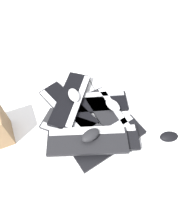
% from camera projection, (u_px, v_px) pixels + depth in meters
% --- Properties ---
extents(ground_plane, '(3.20, 3.20, 0.00)m').
position_uv_depth(ground_plane, '(89.00, 103.00, 1.33)').
color(ground_plane, white).
extents(keyboard_0, '(0.30, 0.46, 0.03)m').
position_uv_depth(keyboard_0, '(77.00, 129.00, 1.20)').
color(keyboard_0, '#232326').
rests_on(keyboard_0, ground).
extents(keyboard_1, '(0.46, 0.26, 0.03)m').
position_uv_depth(keyboard_1, '(109.00, 141.00, 1.16)').
color(keyboard_1, black).
rests_on(keyboard_1, ground).
extents(keyboard_2, '(0.30, 0.46, 0.03)m').
position_uv_depth(keyboard_2, '(109.00, 116.00, 1.26)').
color(keyboard_2, black).
rests_on(keyboard_2, ground).
extents(keyboard_3, '(0.42, 0.41, 0.03)m').
position_uv_depth(keyboard_3, '(93.00, 102.00, 1.31)').
color(keyboard_3, black).
rests_on(keyboard_3, ground).
extents(keyboard_4, '(0.20, 0.45, 0.03)m').
position_uv_depth(keyboard_4, '(67.00, 107.00, 1.29)').
color(keyboard_4, black).
rests_on(keyboard_4, ground).
extents(keyboard_5, '(0.42, 0.42, 0.03)m').
position_uv_depth(keyboard_5, '(100.00, 139.00, 1.14)').
color(keyboard_5, black).
rests_on(keyboard_5, keyboard_1).
extents(keyboard_6, '(0.46, 0.33, 0.03)m').
position_uv_depth(keyboard_6, '(71.00, 99.00, 1.29)').
color(keyboard_6, black).
rests_on(keyboard_6, keyboard_4).
extents(keyboard_7, '(0.41, 0.42, 0.03)m').
position_uv_depth(keyboard_7, '(87.00, 141.00, 1.10)').
color(keyboard_7, black).
rests_on(keyboard_7, keyboard_5).
extents(mouse_0, '(0.11, 0.13, 0.04)m').
position_uv_depth(mouse_0, '(74.00, 95.00, 1.27)').
color(mouse_0, silver).
rests_on(mouse_0, keyboard_6).
extents(mouse_1, '(0.12, 0.09, 0.04)m').
position_uv_depth(mouse_1, '(90.00, 135.00, 1.08)').
color(mouse_1, black).
rests_on(mouse_1, keyboard_7).
extents(mouse_2, '(0.13, 0.12, 0.04)m').
position_uv_depth(mouse_2, '(169.00, 137.00, 1.17)').
color(mouse_2, black).
rests_on(mouse_2, ground).
extents(mouse_3, '(0.08, 0.12, 0.04)m').
position_uv_depth(mouse_3, '(113.00, 105.00, 1.26)').
color(mouse_3, silver).
rests_on(mouse_3, keyboard_2).
extents(cable_0, '(0.16, 0.57, 0.01)m').
position_uv_depth(cable_0, '(101.00, 99.00, 1.34)').
color(cable_0, '#59595B').
rests_on(cable_0, ground).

